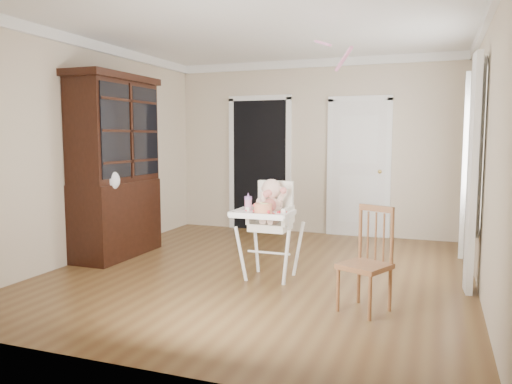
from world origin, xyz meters
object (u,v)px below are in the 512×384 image
(high_chair, at_px, (270,218))
(dining_chair, at_px, (366,263))
(china_cabinet, at_px, (115,167))
(sippy_cup, at_px, (248,203))
(cake, at_px, (263,209))

(high_chair, relative_size, dining_chair, 1.16)
(china_cabinet, height_order, dining_chair, china_cabinet)
(high_chair, distance_m, dining_chair, 1.31)
(sippy_cup, xyz_separation_m, dining_chair, (1.31, -0.55, -0.39))
(sippy_cup, relative_size, china_cabinet, 0.08)
(cake, xyz_separation_m, dining_chair, (1.09, -0.40, -0.37))
(cake, distance_m, china_cabinet, 2.28)
(high_chair, relative_size, china_cabinet, 0.47)
(cake, xyz_separation_m, china_cabinet, (-2.18, 0.58, 0.35))
(sippy_cup, distance_m, dining_chair, 1.48)
(high_chair, xyz_separation_m, china_cabinet, (-2.16, 0.31, 0.49))
(high_chair, bearing_deg, china_cabinet, 172.35)
(high_chair, distance_m, china_cabinet, 2.24)
(cake, bearing_deg, sippy_cup, 145.10)
(high_chair, height_order, sippy_cup, high_chair)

